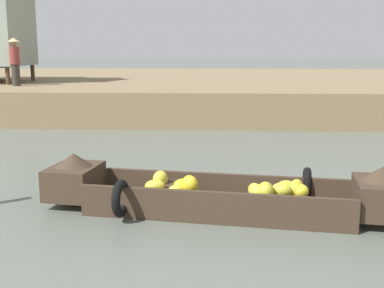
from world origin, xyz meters
The scene contains 4 objects.
ground_plane centered at (0.00, 10.00, 0.00)m, with size 300.00×300.00×0.00m, color #596056.
riverbank_strip centered at (0.00, 23.31, 0.55)m, with size 160.00×20.00×1.09m, color #7F6B4C.
banana_boat centered at (1.14, 5.93, 0.28)m, with size 5.19×1.65×0.78m.
vendor_person centered at (-5.94, 16.04, 2.02)m, with size 0.44×0.44×1.66m.
Camera 1 is at (1.07, -0.82, 2.30)m, focal length 45.50 mm.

